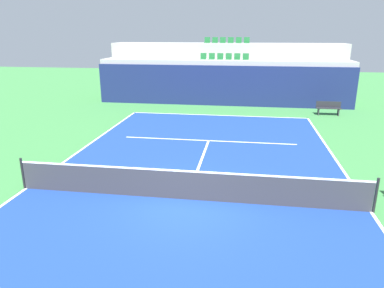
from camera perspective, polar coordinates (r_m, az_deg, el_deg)
ground_plane at (r=11.33m, az=-0.85°, el=-8.85°), size 80.00×80.00×0.00m
court_surface at (r=11.33m, az=-0.85°, el=-8.83°), size 11.00×24.00×0.01m
baseline_far at (r=22.59m, az=4.18°, el=4.59°), size 11.00×0.10×0.00m
sideline_left at (r=13.28m, az=-24.88°, el=-6.42°), size 0.10×24.00×0.00m
sideline_right at (r=11.81m, az=26.65°, el=-9.65°), size 0.10×24.00×0.00m
service_line_far at (r=17.24m, az=2.66°, el=0.54°), size 8.26×0.10×0.00m
centre_service_line at (r=14.23m, az=1.28°, el=-3.16°), size 0.10×6.40×0.00m
back_wall at (r=25.53m, az=4.85°, el=9.22°), size 17.92×0.30×2.79m
stands_tier_lower at (r=26.84m, az=5.07°, el=9.95°), size 17.92×2.40×3.11m
stands_tier_upper at (r=29.16m, az=5.42°, el=11.60°), size 17.92×2.40×4.19m
seating_row_lower at (r=26.77m, az=5.18°, el=13.54°), size 3.52×0.44×0.44m
seating_row_upper at (r=29.11m, az=5.56°, el=15.97°), size 3.52×0.44×0.44m
tennis_net at (r=11.11m, az=-0.86°, el=-6.50°), size 11.08×0.08×1.07m
player_bench at (r=24.14m, az=20.92°, el=5.52°), size 1.50×0.40×0.85m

